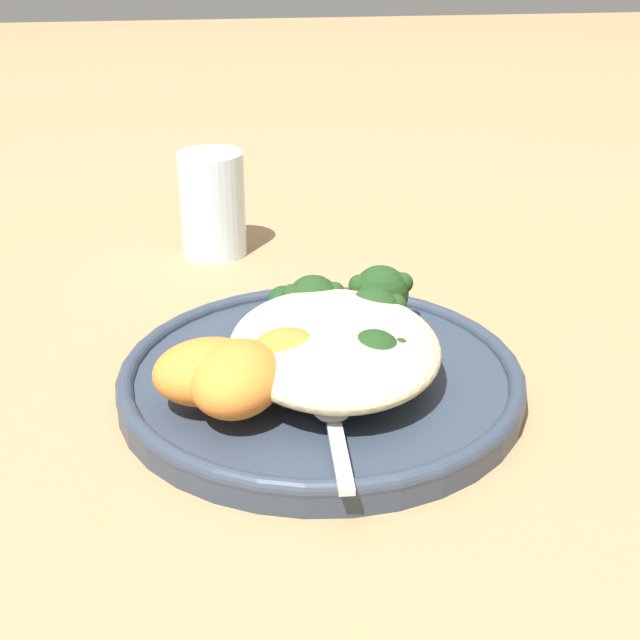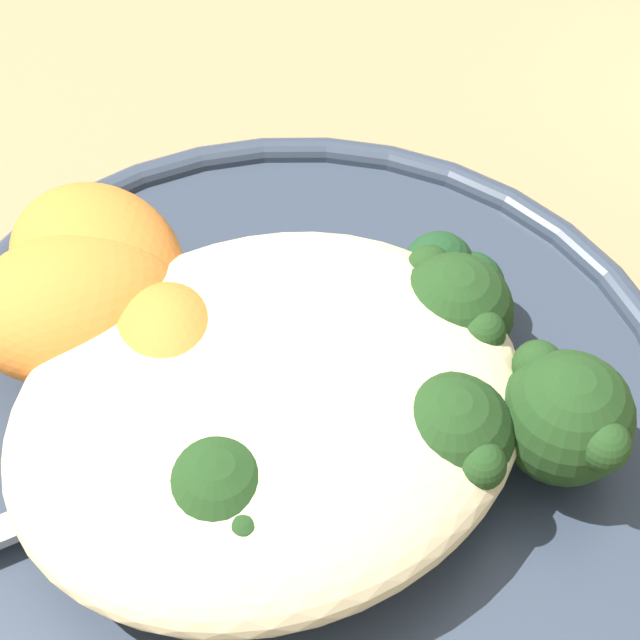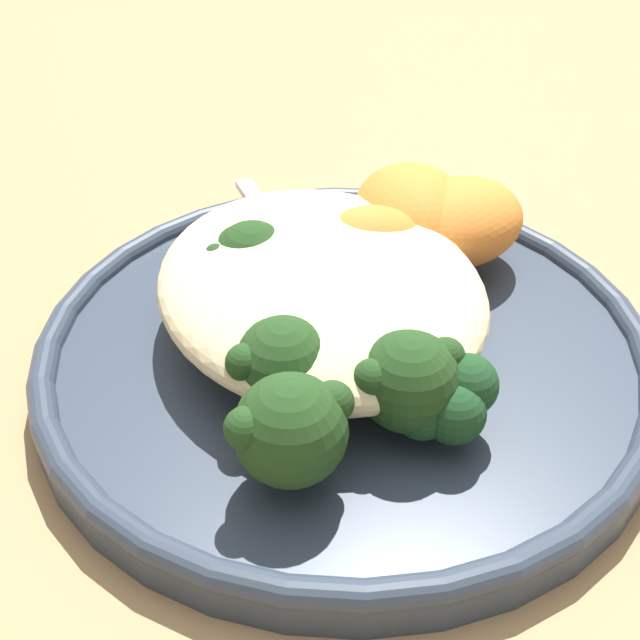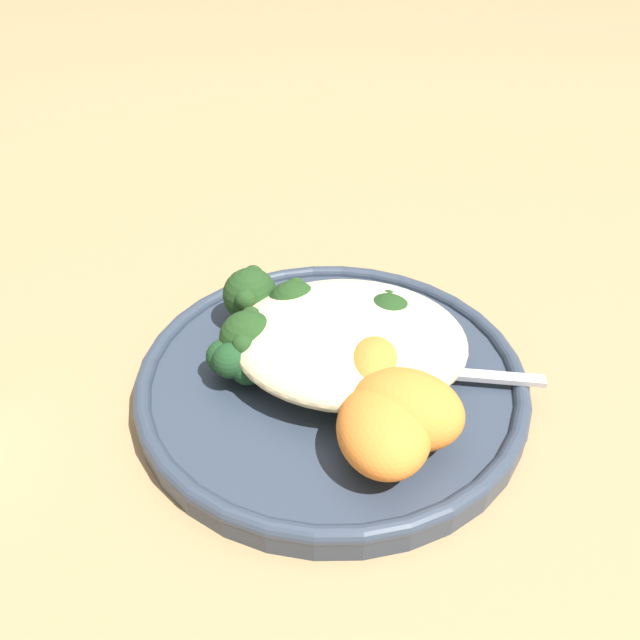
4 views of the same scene
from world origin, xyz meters
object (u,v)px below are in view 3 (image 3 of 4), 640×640
sweet_potato_chunk_1 (369,251)px  sweet_potato_chunk_3 (377,257)px  spoon (287,243)px  plate (346,353)px  broccoli_stalk_2 (288,311)px  kale_tuft (441,392)px  broccoli_stalk_4 (310,407)px  broccoli_stalk_3 (305,355)px  broccoli_stalk_0 (288,254)px  quinoa_mound (324,292)px  broccoli_stalk_5 (402,361)px  sweet_potato_chunk_0 (456,222)px  broccoli_stalk_1 (270,273)px  sweet_potato_chunk_2 (412,213)px

sweet_potato_chunk_1 → sweet_potato_chunk_3: sweet_potato_chunk_1 is taller
spoon → plate: bearing=-179.5°
broccoli_stalk_2 → sweet_potato_chunk_1: (-0.02, 0.05, 0.01)m
plate → kale_tuft: 0.07m
sweet_potato_chunk_1 → broccoli_stalk_4: bearing=-38.2°
broccoli_stalk_3 → broccoli_stalk_4: (0.03, -0.01, 0.00)m
broccoli_stalk_0 → spoon: size_ratio=0.92×
kale_tuft → broccoli_stalk_4: bearing=-100.5°
broccoli_stalk_2 → sweet_potato_chunk_3: (-0.02, 0.05, 0.00)m
quinoa_mound → sweet_potato_chunk_1: 0.04m
quinoa_mound → spoon: quinoa_mound is taller
broccoli_stalk_5 → spoon: bearing=-160.3°
plate → sweet_potato_chunk_0: bearing=115.1°
broccoli_stalk_1 → sweet_potato_chunk_3: size_ratio=1.32×
broccoli_stalk_5 → sweet_potato_chunk_0: bearing=157.1°
broccoli_stalk_2 → spoon: (-0.07, 0.03, -0.01)m
spoon → broccoli_stalk_0: bearing=162.1°
broccoli_stalk_2 → sweet_potato_chunk_0: sweet_potato_chunk_0 is taller
quinoa_mound → sweet_potato_chunk_2: (-0.04, 0.07, 0.00)m
broccoli_stalk_5 → sweet_potato_chunk_2: sweet_potato_chunk_2 is taller
sweet_potato_chunk_0 → kale_tuft: sweet_potato_chunk_0 is taller
broccoli_stalk_5 → sweet_potato_chunk_2: size_ratio=1.57×
broccoli_stalk_3 → kale_tuft: size_ratio=2.30×
plate → broccoli_stalk_4: bearing=-36.7°
quinoa_mound → broccoli_stalk_2: quinoa_mound is taller
quinoa_mound → sweet_potato_chunk_2: 0.08m
broccoli_stalk_0 → sweet_potato_chunk_0: bearing=-125.7°
sweet_potato_chunk_1 → kale_tuft: size_ratio=1.21×
spoon → broccoli_stalk_1: bearing=151.8°
broccoli_stalk_3 → kale_tuft: broccoli_stalk_3 is taller
sweet_potato_chunk_0 → sweet_potato_chunk_1: 0.05m
plate → broccoli_stalk_4: 0.07m
spoon → broccoli_stalk_4: bearing=163.9°
quinoa_mound → plate: bearing=43.6°
broccoli_stalk_0 → broccoli_stalk_4: 0.11m
plate → sweet_potato_chunk_1: (-0.03, 0.02, 0.03)m
broccoli_stalk_5 → sweet_potato_chunk_1: (-0.07, 0.02, 0.00)m
sweet_potato_chunk_0 → quinoa_mound: bearing=-71.5°
broccoli_stalk_1 → sweet_potato_chunk_2: (-0.02, 0.08, 0.00)m
broccoli_stalk_2 → kale_tuft: size_ratio=2.24×
broccoli_stalk_3 → sweet_potato_chunk_2: (-0.07, 0.09, 0.00)m
sweet_potato_chunk_1 → broccoli_stalk_2: bearing=-67.5°
plate → sweet_potato_chunk_3: (-0.03, 0.03, 0.03)m
sweet_potato_chunk_3 → kale_tuft: sweet_potato_chunk_3 is taller
sweet_potato_chunk_0 → kale_tuft: 0.12m
sweet_potato_chunk_3 → spoon: sweet_potato_chunk_3 is taller
sweet_potato_chunk_3 → broccoli_stalk_0: bearing=-121.4°
broccoli_stalk_5 → sweet_potato_chunk_1: 0.08m
spoon → sweet_potato_chunk_3: bearing=-147.5°
broccoli_stalk_5 → broccoli_stalk_2: bearing=-133.3°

